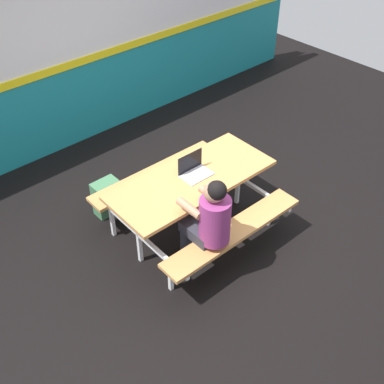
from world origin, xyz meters
TOP-DOWN VIEW (x-y plane):
  - ground_plane at (0.00, 0.00)m, footprint 10.00×10.00m
  - accent_backdrop at (0.00, 2.48)m, footprint 8.00×0.14m
  - picnic_table_main at (-0.27, 0.00)m, footprint 1.81×1.58m
  - student_nearer at (-0.55, -0.55)m, footprint 0.37×0.53m
  - laptop_silver at (-0.20, 0.04)m, footprint 0.32×0.23m
  - backpack_dark at (-0.80, 0.89)m, footprint 0.30×0.22m

SIDE VIEW (x-z plane):
  - ground_plane at x=0.00m, z-range -0.02..0.00m
  - backpack_dark at x=-0.80m, z-range 0.00..0.44m
  - picnic_table_main at x=-0.27m, z-range 0.20..0.94m
  - student_nearer at x=-0.55m, z-range 0.10..1.31m
  - laptop_silver at x=-0.20m, z-range 0.67..0.90m
  - accent_backdrop at x=0.00m, z-range -0.05..2.55m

